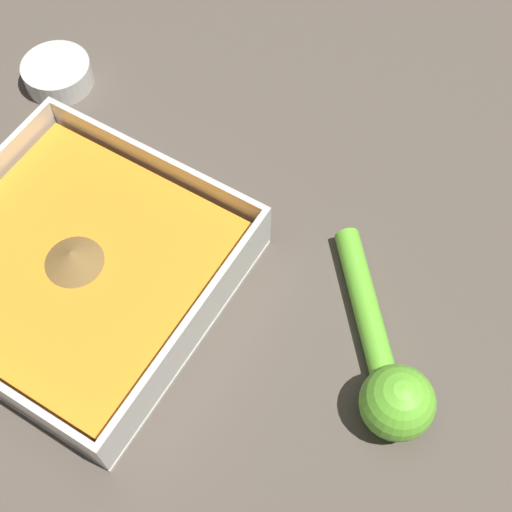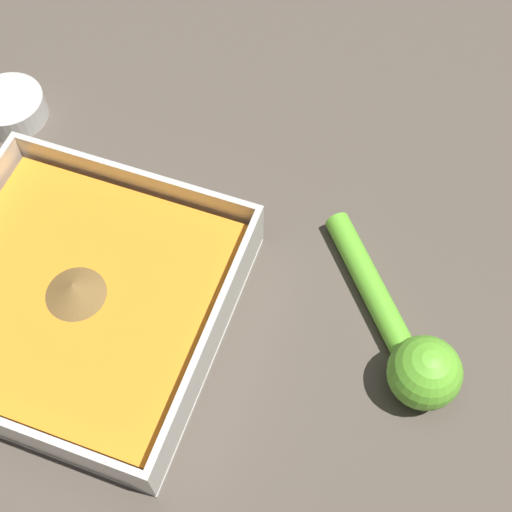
# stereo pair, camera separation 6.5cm
# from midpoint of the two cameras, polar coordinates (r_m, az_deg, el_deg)

# --- Properties ---
(ground_plane) EXTENTS (4.00, 4.00, 0.00)m
(ground_plane) POSITION_cam_midpoint_polar(r_m,az_deg,el_deg) (0.71, -17.85, -1.80)
(ground_plane) COLOR brown
(square_dish) EXTENTS (0.26, 0.26, 0.06)m
(square_dish) POSITION_cam_midpoint_polar(r_m,az_deg,el_deg) (0.66, -16.61, -3.87)
(square_dish) COLOR silver
(square_dish) RESTS_ON ground_plane
(spice_bowl) EXTENTS (0.08, 0.08, 0.03)m
(spice_bowl) POSITION_cam_midpoint_polar(r_m,az_deg,el_deg) (0.83, -21.23, 10.84)
(spice_bowl) COLOR silver
(spice_bowl) RESTS_ON ground_plane
(lemon_squeezer) EXTENTS (0.15, 0.17, 0.06)m
(lemon_squeezer) POSITION_cam_midpoint_polar(r_m,az_deg,el_deg) (0.62, 9.29, -7.61)
(lemon_squeezer) COLOR #6BC633
(lemon_squeezer) RESTS_ON ground_plane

